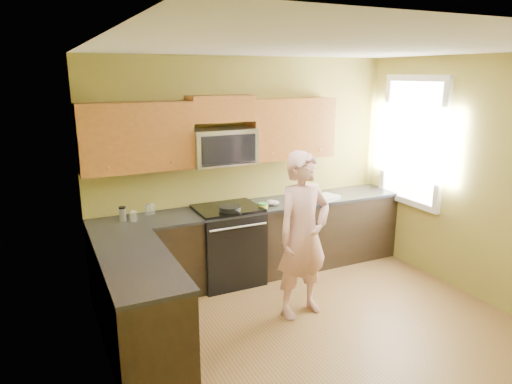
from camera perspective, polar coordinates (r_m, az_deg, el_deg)
floor at (r=4.72m, az=9.49°, el=-17.67°), size 4.00×4.00×0.00m
ceiling at (r=4.01m, az=11.16°, el=17.11°), size 4.00×4.00×0.00m
wall_back at (r=5.86m, az=-1.20°, el=3.18°), size 4.00×0.00×4.00m
wall_left at (r=3.45m, az=-18.02°, el=-5.71°), size 0.00×4.00×4.00m
wall_right at (r=5.56m, az=27.28°, el=0.92°), size 0.00×4.00×4.00m
cabinet_back_run at (r=5.85m, az=0.07°, el=-6.13°), size 4.00×0.60×0.88m
cabinet_left_run at (r=4.40m, az=-14.23°, el=-13.89°), size 0.60×1.60×0.88m
countertop_back at (r=5.69m, az=0.12°, el=-1.82°), size 4.00×0.62×0.04m
countertop_left at (r=4.21m, az=-14.49°, el=-8.33°), size 0.62×1.60×0.04m
stove at (r=5.66m, az=-3.49°, el=-6.48°), size 0.76×0.65×0.95m
microwave at (r=5.50m, az=-4.14°, el=3.47°), size 0.76×0.40×0.42m
upper_cab_left at (r=5.27m, az=-14.36°, el=2.55°), size 1.22×0.33×0.75m
upper_cab_right at (r=5.94m, az=4.23°, el=4.28°), size 1.12×0.33×0.75m
upper_cab_over_mw at (r=5.45m, az=-4.40°, el=10.26°), size 0.76×0.33×0.30m
window at (r=6.27m, az=18.80°, el=5.94°), size 0.06×1.06×1.66m
woman at (r=4.80m, az=5.86°, el=-5.35°), size 0.69×0.50×1.75m
frying_pan at (r=5.36m, az=-3.25°, el=-2.32°), size 0.28×0.46×0.06m
butter_tub at (r=5.56m, az=0.90°, el=-2.02°), size 0.14×0.14×0.08m
toast_slice at (r=5.71m, az=4.88°, el=-1.53°), size 0.12×0.12×0.01m
napkin_a at (r=5.67m, az=2.34°, el=-1.37°), size 0.13×0.14×0.06m
napkin_b at (r=5.67m, az=1.84°, el=-1.32°), size 0.13×0.14×0.07m
dish_towel at (r=6.00m, az=8.69°, el=-0.68°), size 0.36×0.33×0.05m
travel_mug at (r=5.28m, az=-16.10°, el=-3.48°), size 0.09×0.09×0.16m
glass_a at (r=5.23m, az=-14.93°, el=-2.88°), size 0.08×0.08×0.12m
glass_b at (r=5.45m, az=-13.28°, el=-2.09°), size 0.08×0.08×0.12m
glass_c at (r=5.45m, az=-12.70°, el=-2.04°), size 0.09×0.09×0.12m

